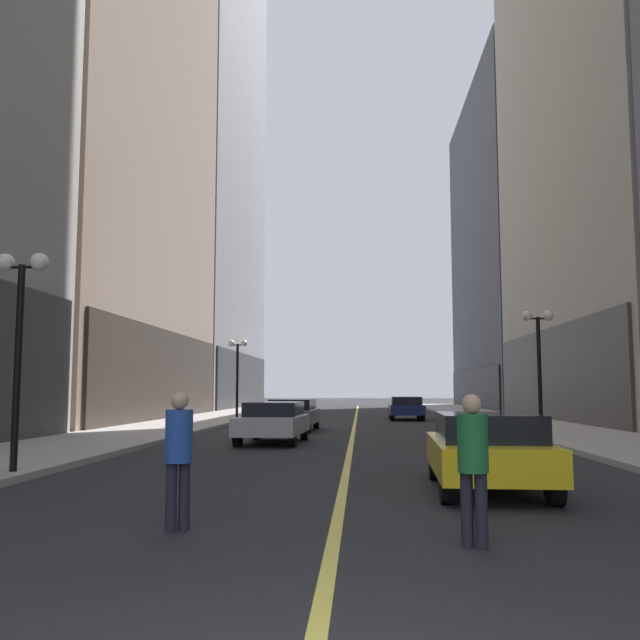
# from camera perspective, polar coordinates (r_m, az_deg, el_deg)

# --- Properties ---
(ground_plane) EXTENTS (200.00, 200.00, 0.00)m
(ground_plane) POSITION_cam_1_polar(r_m,az_deg,el_deg) (38.22, 2.95, -8.37)
(ground_plane) COLOR #262628
(sidewalk_left) EXTENTS (4.50, 78.00, 0.15)m
(sidewalk_left) POSITION_cam_1_polar(r_m,az_deg,el_deg) (39.17, -9.34, -8.13)
(sidewalk_left) COLOR #ADA8A0
(sidewalk_left) RESTS_ON ground
(sidewalk_right) EXTENTS (4.50, 78.00, 0.15)m
(sidewalk_right) POSITION_cam_1_polar(r_m,az_deg,el_deg) (39.03, 15.27, -8.01)
(sidewalk_right) COLOR #ADA8A0
(sidewalk_right) RESTS_ON ground
(lane_centre_stripe) EXTENTS (0.16, 70.00, 0.01)m
(lane_centre_stripe) POSITION_cam_1_polar(r_m,az_deg,el_deg) (38.22, 2.95, -8.36)
(lane_centre_stripe) COLOR #E5D64C
(lane_centre_stripe) RESTS_ON ground
(building_left_mid) EXTENTS (13.15, 24.00, 49.56)m
(building_left_mid) POSITION_cam_1_polar(r_m,az_deg,el_deg) (47.40, -20.24, 23.57)
(building_left_mid) COLOR gray
(building_left_mid) RESTS_ON ground
(building_right_far) EXTENTS (13.29, 26.00, 29.41)m
(building_right_far) POSITION_cam_1_polar(r_m,az_deg,el_deg) (66.62, 17.96, 5.68)
(building_right_far) COLOR #4C515B
(building_right_far) RESTS_ON ground
(car_yellow) EXTENTS (1.99, 4.18, 1.32)m
(car_yellow) POSITION_cam_1_polar(r_m,az_deg,el_deg) (12.26, 13.69, -10.34)
(car_yellow) COLOR yellow
(car_yellow) RESTS_ON ground
(car_silver) EXTENTS (2.07, 4.42, 1.32)m
(car_silver) POSITION_cam_1_polar(r_m,az_deg,el_deg) (22.57, -3.88, -8.33)
(car_silver) COLOR #B7B7BC
(car_silver) RESTS_ON ground
(car_grey) EXTENTS (2.13, 4.55, 1.32)m
(car_grey) POSITION_cam_1_polar(r_m,az_deg,el_deg) (29.23, -2.31, -7.75)
(car_grey) COLOR slate
(car_grey) RESTS_ON ground
(car_navy) EXTENTS (1.95, 4.76, 1.32)m
(car_navy) POSITION_cam_1_polar(r_m,az_deg,el_deg) (39.89, 7.15, -7.19)
(car_navy) COLOR #141E4C
(car_navy) RESTS_ON ground
(pedestrian_in_green_parka) EXTENTS (0.45, 0.45, 1.67)m
(pedestrian_in_green_parka) POSITION_cam_1_polar(r_m,az_deg,el_deg) (7.94, 12.58, -11.08)
(pedestrian_in_green_parka) COLOR black
(pedestrian_in_green_parka) RESTS_ON ground
(pedestrian_in_blue_hoodie) EXTENTS (0.45, 0.45, 1.70)m
(pedestrian_in_blue_hoodie) POSITION_cam_1_polar(r_m,az_deg,el_deg) (8.84, -11.65, -10.45)
(pedestrian_in_blue_hoodie) COLOR black
(pedestrian_in_blue_hoodie) RESTS_ON ground
(street_lamp_left_near) EXTENTS (1.06, 0.36, 4.43)m
(street_lamp_left_near) POSITION_cam_1_polar(r_m,az_deg,el_deg) (14.80, -23.63, 0.64)
(street_lamp_left_near) COLOR black
(street_lamp_left_near) RESTS_ON ground
(street_lamp_left_far) EXTENTS (1.06, 0.36, 4.43)m
(street_lamp_left_far) POSITION_cam_1_polar(r_m,az_deg,el_deg) (37.77, -6.87, -3.42)
(street_lamp_left_far) COLOR black
(street_lamp_left_far) RESTS_ON ground
(street_lamp_right_mid) EXTENTS (1.06, 0.36, 4.43)m
(street_lamp_right_mid) POSITION_cam_1_polar(r_m,az_deg,el_deg) (24.64, 17.68, -1.95)
(street_lamp_right_mid) COLOR black
(street_lamp_right_mid) RESTS_ON ground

